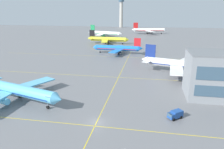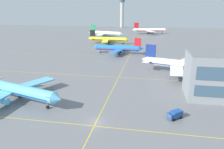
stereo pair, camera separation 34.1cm
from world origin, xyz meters
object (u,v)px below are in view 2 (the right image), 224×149
at_px(airliner_far_left_stand, 108,39).
at_px(control_tower, 122,11).
at_px(airliner_second_row, 182,65).
at_px(service_truck_catering, 175,114).
at_px(airliner_third_row, 118,48).
at_px(airliner_distant_taxiway, 150,30).
at_px(airliner_front_gate, 15,89).
at_px(airliner_far_right_stand, 106,33).

bearing_deg(airliner_far_left_stand, control_tower, 94.01).
xyz_separation_m(airliner_second_row, service_truck_catering, (-6.78, -43.12, -2.88)).
relative_size(airliner_third_row, airliner_distant_taxiway, 0.81).
height_order(airliner_far_left_stand, control_tower, control_tower).
bearing_deg(service_truck_catering, airliner_distant_taxiway, 92.73).
xyz_separation_m(airliner_front_gate, service_truck_catering, (47.87, -2.83, -2.61)).
bearing_deg(airliner_second_row, airliner_front_gate, -143.60).
xyz_separation_m(airliner_third_row, control_tower, (-25.78, 203.23, 21.06)).
bearing_deg(airliner_third_row, airliner_distant_taxiway, 81.11).
bearing_deg(airliner_far_right_stand, airliner_distant_taxiway, 40.98).
distance_m(airliner_far_left_stand, airliner_distant_taxiway, 85.58).
bearing_deg(airliner_distant_taxiway, control_tower, 117.28).
height_order(airliner_front_gate, airliner_distant_taxiway, airliner_distant_taxiway).
height_order(airliner_second_row, airliner_distant_taxiway, airliner_distant_taxiway).
height_order(airliner_third_row, service_truck_catering, airliner_third_row).
xyz_separation_m(airliner_second_row, airliner_third_row, (-34.67, 38.74, -0.56)).
bearing_deg(airliner_third_row, airliner_far_right_stand, 107.63).
height_order(airliner_second_row, airliner_far_left_stand, airliner_second_row).
xyz_separation_m(airliner_far_right_stand, airliner_distant_taxiway, (43.70, 37.96, 0.31)).
relative_size(airliner_second_row, airliner_distant_taxiway, 0.93).
bearing_deg(airliner_second_row, airliner_distant_taxiway, 95.95).
relative_size(airliner_far_right_stand, control_tower, 0.87).
relative_size(airliner_far_right_stand, service_truck_catering, 8.58).
xyz_separation_m(airliner_distant_taxiway, control_tower, (-44.17, 85.67, 20.22)).
height_order(airliner_third_row, airliner_far_left_stand, airliner_far_left_stand).
distance_m(airliner_second_row, airliner_distant_taxiway, 157.15).
relative_size(airliner_third_row, airliner_far_left_stand, 0.94).
bearing_deg(airliner_distant_taxiway, service_truck_catering, -87.27).
distance_m(airliner_second_row, airliner_far_right_stand, 132.68).
xyz_separation_m(airliner_front_gate, airliner_far_left_stand, (5.75, 117.48, -0.06)).
xyz_separation_m(airliner_front_gate, airliner_second_row, (54.65, 40.29, 0.27)).
distance_m(airliner_far_right_stand, airliner_distant_taxiway, 57.88).
xyz_separation_m(airliner_far_left_stand, control_tower, (-11.55, 164.78, 20.83)).
xyz_separation_m(airliner_far_right_stand, control_tower, (-0.47, 123.62, 20.53)).
distance_m(airliner_front_gate, airliner_distant_taxiway, 200.31).
bearing_deg(service_truck_catering, control_tower, 100.66).
bearing_deg(airliner_third_row, airliner_far_left_stand, 110.30).
relative_size(airliner_far_left_stand, control_tower, 0.82).
relative_size(airliner_third_row, control_tower, 0.77).
bearing_deg(airliner_far_right_stand, airliner_far_left_stand, -74.94).
xyz_separation_m(airliner_third_row, airliner_far_left_stand, (-14.22, 38.44, 0.23)).
relative_size(airliner_front_gate, airliner_second_row, 0.94).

